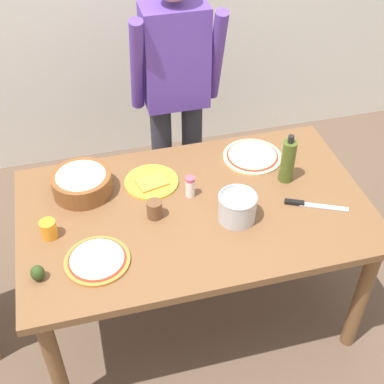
{
  "coord_description": "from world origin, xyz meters",
  "views": [
    {
      "loc": [
        -0.46,
        -1.72,
        2.41
      ],
      "look_at": [
        0.0,
        0.05,
        0.81
      ],
      "focal_mm": 49.49,
      "sensor_mm": 36.0,
      "label": 1
    }
  ],
  "objects_px": {
    "chef_knife": "(308,204)",
    "dining_table": "(195,221)",
    "olive_oil_bottle": "(288,161)",
    "salt_shaker": "(191,187)",
    "avocado": "(38,273)",
    "person_cook": "(176,89)",
    "popcorn_bowl": "(82,182)",
    "pizza_cooked_on_tray": "(97,260)",
    "cup_small_brown": "(155,209)",
    "pizza_raw_on_board": "(252,156)",
    "plate_with_slice": "(152,182)",
    "cup_orange": "(49,229)",
    "steel_pot": "(237,207)"
  },
  "relations": [
    {
      "from": "cup_orange",
      "to": "chef_knife",
      "type": "relative_size",
      "value": 0.31
    },
    {
      "from": "pizza_raw_on_board",
      "to": "person_cook",
      "type": "bearing_deg",
      "value": 121.38
    },
    {
      "from": "pizza_cooked_on_tray",
      "to": "popcorn_bowl",
      "type": "relative_size",
      "value": 0.97
    },
    {
      "from": "pizza_raw_on_board",
      "to": "chef_knife",
      "type": "xyz_separation_m",
      "value": [
        0.13,
        -0.41,
        -0.0
      ]
    },
    {
      "from": "popcorn_bowl",
      "to": "pizza_cooked_on_tray",
      "type": "bearing_deg",
      "value": -88.55
    },
    {
      "from": "person_cook",
      "to": "popcorn_bowl",
      "type": "relative_size",
      "value": 5.79
    },
    {
      "from": "chef_knife",
      "to": "dining_table",
      "type": "bearing_deg",
      "value": 166.71
    },
    {
      "from": "pizza_raw_on_board",
      "to": "plate_with_slice",
      "type": "height_order",
      "value": "plate_with_slice"
    },
    {
      "from": "dining_table",
      "to": "pizza_raw_on_board",
      "type": "xyz_separation_m",
      "value": [
        0.38,
        0.29,
        0.1
      ]
    },
    {
      "from": "olive_oil_bottle",
      "to": "salt_shaker",
      "type": "relative_size",
      "value": 2.42
    },
    {
      "from": "salt_shaker",
      "to": "chef_knife",
      "type": "bearing_deg",
      "value": -22.14
    },
    {
      "from": "salt_shaker",
      "to": "avocado",
      "type": "xyz_separation_m",
      "value": [
        -0.71,
        -0.34,
        -0.02
      ]
    },
    {
      "from": "person_cook",
      "to": "pizza_raw_on_board",
      "type": "height_order",
      "value": "person_cook"
    },
    {
      "from": "pizza_cooked_on_tray",
      "to": "cup_small_brown",
      "type": "bearing_deg",
      "value": 36.02
    },
    {
      "from": "person_cook",
      "to": "plate_with_slice",
      "type": "height_order",
      "value": "person_cook"
    },
    {
      "from": "popcorn_bowl",
      "to": "cup_small_brown",
      "type": "xyz_separation_m",
      "value": [
        0.29,
        -0.25,
        -0.02
      ]
    },
    {
      "from": "plate_with_slice",
      "to": "olive_oil_bottle",
      "type": "relative_size",
      "value": 1.02
    },
    {
      "from": "plate_with_slice",
      "to": "chef_knife",
      "type": "xyz_separation_m",
      "value": [
        0.67,
        -0.34,
        -0.0
      ]
    },
    {
      "from": "avocado",
      "to": "person_cook",
      "type": "bearing_deg",
      "value": 51.51
    },
    {
      "from": "plate_with_slice",
      "to": "olive_oil_bottle",
      "type": "bearing_deg",
      "value": -11.7
    },
    {
      "from": "pizza_cooked_on_tray",
      "to": "steel_pot",
      "type": "relative_size",
      "value": 1.57
    },
    {
      "from": "dining_table",
      "to": "pizza_cooked_on_tray",
      "type": "height_order",
      "value": "pizza_cooked_on_tray"
    },
    {
      "from": "plate_with_slice",
      "to": "avocado",
      "type": "height_order",
      "value": "avocado"
    },
    {
      "from": "avocado",
      "to": "plate_with_slice",
      "type": "bearing_deg",
      "value": 40.33
    },
    {
      "from": "person_cook",
      "to": "olive_oil_bottle",
      "type": "height_order",
      "value": "person_cook"
    },
    {
      "from": "olive_oil_bottle",
      "to": "plate_with_slice",
      "type": "bearing_deg",
      "value": 168.3
    },
    {
      "from": "chef_knife",
      "to": "plate_with_slice",
      "type": "bearing_deg",
      "value": 153.23
    },
    {
      "from": "plate_with_slice",
      "to": "popcorn_bowl",
      "type": "distance_m",
      "value": 0.33
    },
    {
      "from": "pizza_cooked_on_tray",
      "to": "steel_pot",
      "type": "distance_m",
      "value": 0.65
    },
    {
      "from": "person_cook",
      "to": "salt_shaker",
      "type": "distance_m",
      "value": 0.69
    },
    {
      "from": "popcorn_bowl",
      "to": "salt_shaker",
      "type": "distance_m",
      "value": 0.51
    },
    {
      "from": "dining_table",
      "to": "salt_shaker",
      "type": "distance_m",
      "value": 0.17
    },
    {
      "from": "cup_orange",
      "to": "salt_shaker",
      "type": "distance_m",
      "value": 0.66
    },
    {
      "from": "plate_with_slice",
      "to": "salt_shaker",
      "type": "xyz_separation_m",
      "value": [
        0.16,
        -0.13,
        0.04
      ]
    },
    {
      "from": "popcorn_bowl",
      "to": "dining_table",
      "type": "bearing_deg",
      "value": -26.22
    },
    {
      "from": "olive_oil_bottle",
      "to": "cup_orange",
      "type": "xyz_separation_m",
      "value": [
        -1.13,
        -0.11,
        -0.07
      ]
    },
    {
      "from": "pizza_cooked_on_tray",
      "to": "plate_with_slice",
      "type": "bearing_deg",
      "value": 54.19
    },
    {
      "from": "olive_oil_bottle",
      "to": "steel_pot",
      "type": "distance_m",
      "value": 0.37
    },
    {
      "from": "popcorn_bowl",
      "to": "cup_small_brown",
      "type": "distance_m",
      "value": 0.39
    },
    {
      "from": "olive_oil_bottle",
      "to": "steel_pot",
      "type": "height_order",
      "value": "olive_oil_bottle"
    },
    {
      "from": "pizza_cooked_on_tray",
      "to": "salt_shaker",
      "type": "xyz_separation_m",
      "value": [
        0.48,
        0.3,
        0.04
      ]
    },
    {
      "from": "pizza_cooked_on_tray",
      "to": "chef_knife",
      "type": "xyz_separation_m",
      "value": [
        0.98,
        0.1,
        -0.0
      ]
    },
    {
      "from": "dining_table",
      "to": "plate_with_slice",
      "type": "height_order",
      "value": "plate_with_slice"
    },
    {
      "from": "pizza_cooked_on_tray",
      "to": "popcorn_bowl",
      "type": "bearing_deg",
      "value": 91.45
    },
    {
      "from": "popcorn_bowl",
      "to": "olive_oil_bottle",
      "type": "bearing_deg",
      "value": -9.08
    },
    {
      "from": "salt_shaker",
      "to": "avocado",
      "type": "relative_size",
      "value": 1.51
    },
    {
      "from": "olive_oil_bottle",
      "to": "salt_shaker",
      "type": "bearing_deg",
      "value": 179.91
    },
    {
      "from": "plate_with_slice",
      "to": "olive_oil_bottle",
      "type": "distance_m",
      "value": 0.66
    },
    {
      "from": "dining_table",
      "to": "steel_pot",
      "type": "bearing_deg",
      "value": -35.0
    },
    {
      "from": "dining_table",
      "to": "pizza_cooked_on_tray",
      "type": "xyz_separation_m",
      "value": [
        -0.47,
        -0.22,
        0.1
      ]
    }
  ]
}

